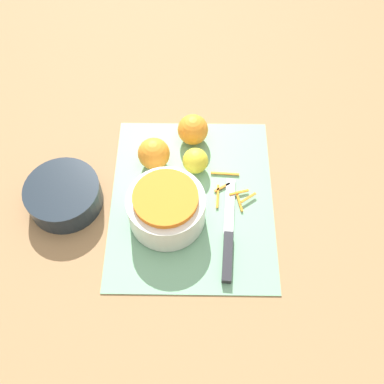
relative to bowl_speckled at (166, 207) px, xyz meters
name	(u,v)px	position (x,y,z in m)	size (l,w,h in m)	color
ground_plane	(192,200)	(0.05, -0.06, -0.05)	(4.00, 4.00, 0.00)	#9E754C
cutting_board	(192,199)	(0.05, -0.06, -0.05)	(0.46, 0.38, 0.01)	#75AD84
bowl_speckled	(166,207)	(0.00, 0.00, 0.00)	(0.17, 0.17, 0.09)	silver
bowl_dark	(64,195)	(0.04, 0.24, -0.02)	(0.17, 0.17, 0.06)	#1E2833
knife	(228,245)	(-0.07, -0.14, -0.04)	(0.26, 0.04, 0.02)	#232328
orange_left	(191,130)	(0.23, -0.05, -0.01)	(0.08, 0.08, 0.08)	orange
orange_right	(154,154)	(0.15, 0.04, -0.01)	(0.08, 0.08, 0.08)	orange
lemon	(195,161)	(0.14, -0.06, -0.01)	(0.06, 0.06, 0.06)	yellow
peel_pile	(231,190)	(0.07, -0.15, -0.04)	(0.11, 0.11, 0.01)	orange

